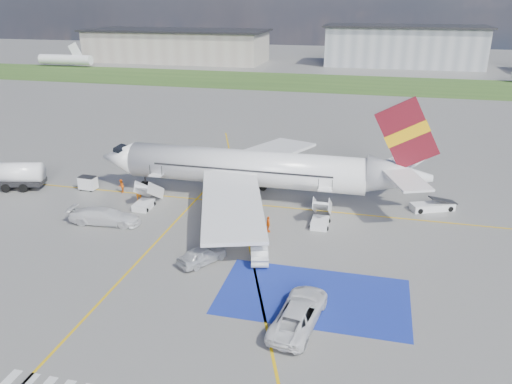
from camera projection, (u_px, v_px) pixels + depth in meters
ground at (203, 256)px, 42.82m from camera, size 400.00×400.00×0.00m
grass_strip at (326, 83)px, 128.75m from camera, size 400.00×30.00×0.01m
taxiway_line_main at (240, 203)px, 53.67m from camera, size 120.00×0.20×0.01m
taxiway_line_cross at (88, 314)px, 34.88m from camera, size 0.20×60.00×0.01m
taxiway_line_diag at (240, 203)px, 53.67m from camera, size 20.71×56.45×0.01m
staging_box at (313, 296)px, 36.99m from camera, size 14.00×8.00×0.01m
terminal_west at (177, 46)px, 170.72m from camera, size 60.00×22.00×10.00m
terminal_centre at (403, 47)px, 158.33m from camera, size 48.00×18.00×12.00m
airliner at (258, 169)px, 53.91m from camera, size 36.81×32.95×11.92m
airstairs_fwd at (145, 201)px, 52.56m from camera, size 1.90×5.20×3.60m
airstairs_aft at (321, 219)px, 48.48m from camera, size 1.90×5.20×3.60m
fuel_tanker at (3, 178)px, 57.27m from camera, size 9.50×4.54×3.14m
gpu_cart at (88, 184)px, 57.18m from camera, size 2.03×1.39×1.62m
belt_loader at (433, 207)px, 51.89m from camera, size 4.92×3.20×1.44m
car_silver_a at (202, 255)px, 41.40m from camera, size 3.86×4.61×1.49m
car_silver_b at (259, 251)px, 42.10m from camera, size 2.49×4.37×1.36m
van_white_a at (299, 309)px, 33.65m from camera, size 3.33×5.90×2.10m
van_white_b at (105, 214)px, 48.51m from camera, size 5.46×2.54×2.09m
crew_fwd at (139, 193)px, 54.16m from camera, size 0.79×0.74×1.81m
crew_nose at (121, 186)px, 56.35m from camera, size 0.83×0.92×1.55m
crew_aft at (268, 224)px, 46.86m from camera, size 0.69×1.01×1.59m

